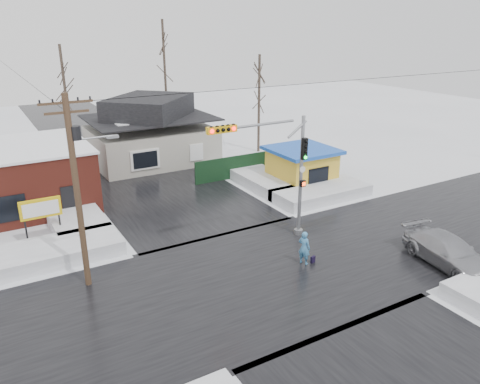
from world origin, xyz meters
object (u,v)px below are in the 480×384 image
car (448,252)px  utility_pole (78,182)px  kiosk (302,166)px  traffic_signal (279,164)px  pedestrian (304,248)px  marquee_sign (41,210)px

car → utility_pole: bearing=163.4°
utility_pole → kiosk: utility_pole is taller
traffic_signal → pedestrian: (-0.37, -2.99, -3.64)m
marquee_sign → pedestrian: size_ratio=1.42×
traffic_signal → marquee_sign: (-11.43, 6.53, -2.62)m
kiosk → pedestrian: (-7.44, -10.02, -0.57)m
utility_pole → pedestrian: utility_pole is taller
marquee_sign → kiosk: (18.50, 0.50, -0.46)m
utility_pole → marquee_sign: (-1.07, 5.99, -3.19)m
utility_pole → pedestrian: 11.40m
kiosk → car: (-1.18, -13.81, -0.71)m
traffic_signal → car: (5.89, -6.78, -3.79)m
utility_pole → car: (16.25, -7.32, -4.36)m
marquee_sign → kiosk: size_ratio=0.55×
utility_pole → car: 18.35m
utility_pole → marquee_sign: bearing=100.1°
utility_pole → kiosk: (17.43, 6.49, -3.65)m
marquee_sign → utility_pole: bearing=-79.9°
traffic_signal → utility_pole: utility_pole is taller
traffic_signal → kiosk: bearing=44.8°
pedestrian → utility_pole: bearing=47.2°
traffic_signal → utility_pole: 10.39m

